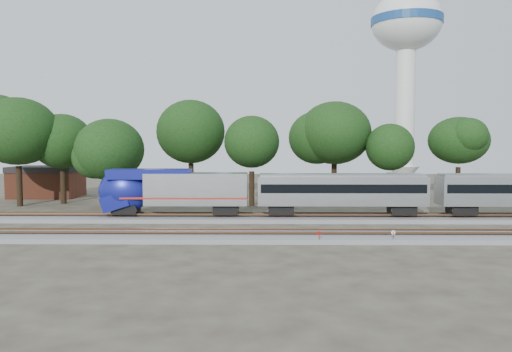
{
  "coord_description": "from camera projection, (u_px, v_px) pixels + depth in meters",
  "views": [
    {
      "loc": [
        -0.53,
        -45.57,
        8.22
      ],
      "look_at": [
        -1.18,
        5.0,
        4.68
      ],
      "focal_mm": 35.0,
      "sensor_mm": 36.0,
      "label": 1
    }
  ],
  "objects": [
    {
      "name": "tree_3",
      "position": [
        191.0,
        132.0,
        69.0
      ],
      "size": [
        9.69,
        9.69,
        13.65
      ],
      "color": "black",
      "rests_on": "ground"
    },
    {
      "name": "tree_4",
      "position": [
        252.0,
        142.0,
        63.1
      ],
      "size": [
        8.26,
        8.26,
        11.65
      ],
      "color": "black",
      "rests_on": "ground"
    },
    {
      "name": "switch_stand_red",
      "position": [
        319.0,
        236.0,
        39.57
      ],
      "size": [
        0.34,
        0.14,
        1.08
      ],
      "rotation": [
        0.0,
        0.0,
        0.31
      ],
      "color": "#512D19",
      "rests_on": "ground"
    },
    {
      "name": "tree_5",
      "position": [
        335.0,
        133.0,
        70.23
      ],
      "size": [
        9.52,
        9.52,
        13.43
      ],
      "color": "black",
      "rests_on": "ground"
    },
    {
      "name": "tree_1",
      "position": [
        62.0,
        141.0,
        65.11
      ],
      "size": [
        8.33,
        8.33,
        11.75
      ],
      "color": "black",
      "rests_on": "ground"
    },
    {
      "name": "tree_2",
      "position": [
        110.0,
        150.0,
        60.39
      ],
      "size": [
        7.32,
        7.32,
        10.32
      ],
      "color": "black",
      "rests_on": "ground"
    },
    {
      "name": "tree_0",
      "position": [
        18.0,
        131.0,
        62.46
      ],
      "size": [
        9.61,
        9.61,
        13.55
      ],
      "color": "black",
      "rests_on": "ground"
    },
    {
      "name": "tree_7",
      "position": [
        459.0,
        141.0,
        71.55
      ],
      "size": [
        8.46,
        8.46,
        11.93
      ],
      "color": "black",
      "rests_on": "ground"
    },
    {
      "name": "switch_lever",
      "position": [
        346.0,
        240.0,
        40.74
      ],
      "size": [
        0.56,
        0.43,
        0.3
      ],
      "primitive_type": "cube",
      "rotation": [
        0.0,
        0.0,
        0.29
      ],
      "color": "#512D19",
      "rests_on": "ground"
    },
    {
      "name": "track_near",
      "position": [
        269.0,
        236.0,
        42.02
      ],
      "size": [
        160.0,
        5.0,
        0.73
      ],
      "color": "slate",
      "rests_on": "ground"
    },
    {
      "name": "water_tower",
      "position": [
        406.0,
        43.0,
        90.68
      ],
      "size": [
        12.75,
        12.75,
        35.29
      ],
      "color": "silver",
      "rests_on": "ground"
    },
    {
      "name": "switch_stand_white",
      "position": [
        393.0,
        235.0,
        39.77
      ],
      "size": [
        0.36,
        0.07,
        1.12
      ],
      "rotation": [
        0.0,
        0.0,
        0.12
      ],
      "color": "#512D19",
      "rests_on": "ground"
    },
    {
      "name": "track_far",
      "position": [
        267.0,
        218.0,
        52.0
      ],
      "size": [
        160.0,
        5.0,
        0.73
      ],
      "color": "slate",
      "rests_on": "ground"
    },
    {
      "name": "brick_building",
      "position": [
        47.0,
        182.0,
        73.25
      ],
      "size": [
        9.63,
        6.91,
        4.54
      ],
      "rotation": [
        0.0,
        0.0,
        -0.02
      ],
      "color": "brown",
      "rests_on": "ground"
    },
    {
      "name": "tree_6",
      "position": [
        390.0,
        147.0,
        66.51
      ],
      "size": [
        7.54,
        7.54,
        10.63
      ],
      "color": "black",
      "rests_on": "ground"
    },
    {
      "name": "ground",
      "position": [
        268.0,
        230.0,
        46.03
      ],
      "size": [
        160.0,
        160.0,
        0.0
      ],
      "primitive_type": "plane",
      "color": "#383328",
      "rests_on": "ground"
    }
  ]
}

